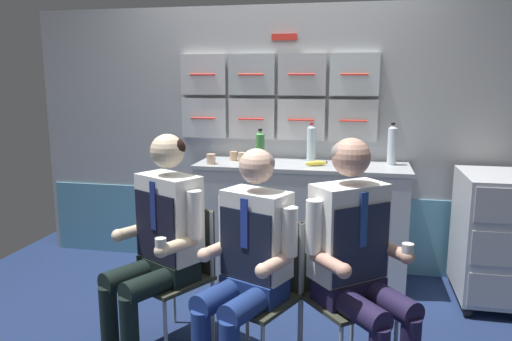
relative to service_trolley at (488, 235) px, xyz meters
name	(u,v)px	position (x,y,z in m)	size (l,w,h in m)	color
galley_bulkhead	(277,140)	(-1.58, 0.43, 0.57)	(4.20, 0.14, 2.15)	#ABADAF
galley_counter	(301,222)	(-1.34, 0.15, -0.03)	(1.62, 0.53, 0.93)	silver
service_trolley	(488,235)	(0.00, 0.00, 0.00)	(0.40, 0.65, 0.93)	black
folding_chair_left	(181,260)	(-1.94, -0.91, 0.00)	(0.54, 0.54, 0.82)	#A8AAAF
crew_member_left	(159,235)	(-2.01, -1.05, 0.20)	(0.61, 0.71, 1.27)	black
folding_chair_right	(265,278)	(-1.40, -1.07, 0.00)	(0.53, 0.53, 0.82)	#A8AAAF
crew_member_right	(247,257)	(-1.46, -1.22, 0.17)	(0.55, 0.67, 1.23)	black
folding_chair_by_counter	(338,279)	(-1.00, -1.00, 0.00)	(0.56, 0.56, 0.82)	#A8AAAF
crew_member_by_counter	(358,251)	(-0.90, -1.12, 0.21)	(0.66, 0.70, 1.29)	black
water_bottle_short	(392,145)	(-0.67, 0.24, 0.58)	(0.07, 0.07, 0.32)	silver
water_bottle_tall	(311,144)	(-1.28, 0.22, 0.58)	(0.07, 0.07, 0.31)	silver
water_bottle_clear	(260,149)	(-1.63, -0.02, 0.57)	(0.07, 0.07, 0.28)	#4EA34F
coffee_cup_spare	(355,163)	(-0.94, 0.09, 0.47)	(0.06, 0.06, 0.06)	silver
coffee_cup_white	(211,159)	(-2.02, 0.00, 0.47)	(0.07, 0.07, 0.08)	tan
espresso_cup_small	(233,156)	(-1.89, 0.19, 0.47)	(0.06, 0.06, 0.07)	tan
paper_cup_blue	(242,157)	(-1.81, 0.14, 0.47)	(0.06, 0.06, 0.07)	tan
snack_banana	(316,163)	(-1.22, 0.08, 0.45)	(0.17, 0.10, 0.04)	yellow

